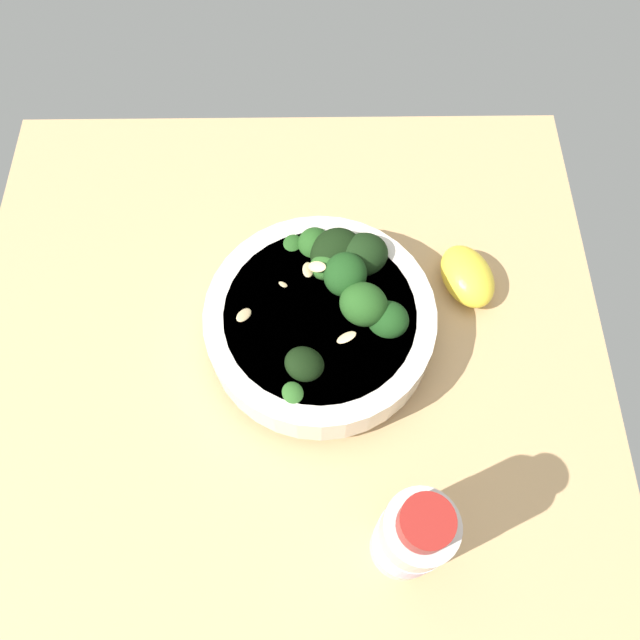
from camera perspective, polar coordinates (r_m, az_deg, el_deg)
The scene contains 4 objects.
ground_plane at distance 60.53cm, azimuth -3.08°, elevation -4.63°, with size 60.56×60.56×3.53cm, color tan.
bowl_of_broccoli at distance 56.69cm, azimuth 0.40°, elevation 0.45°, with size 20.50×20.50×9.22cm.
lemon_wedge at distance 62.46cm, azimuth 13.16°, elevation 3.87°, with size 6.87×4.67×3.64cm, color yellow.
bottle_tall at distance 48.92cm, azimuth 8.23°, elevation -18.87°, with size 5.23×5.23×14.66cm.
Camera 1 is at (-3.00, 21.93, 54.57)cm, focal length 35.41 mm.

